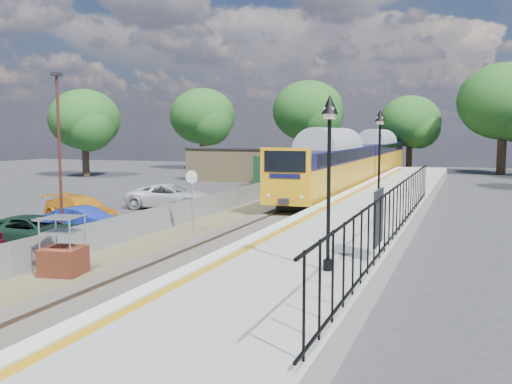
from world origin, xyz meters
The scene contains 18 objects.
ground centered at (0.00, 0.00, 0.00)m, with size 120.00×120.00×0.00m, color #2D2D30.
track_bed centered at (-0.47, 9.67, 0.09)m, with size 5.90×80.00×0.29m.
platform centered at (4.20, 8.00, 0.45)m, with size 5.00×70.00×0.90m, color gray.
platform_edge centered at (2.14, 8.00, 0.90)m, with size 0.90×70.00×0.01m.
victorian_lamp_south centered at (5.50, -4.00, 4.30)m, with size 0.44×0.44×4.60m.
victorian_lamp_north centered at (5.30, 6.00, 4.30)m, with size 0.44×0.44×4.60m.
palisade_fence centered at (6.55, 2.24, 1.84)m, with size 0.12×26.00×2.00m.
wire_fence centered at (-4.20, 12.00, 0.60)m, with size 0.06×52.00×1.20m.
outbuilding centered at (-10.91, 31.21, 1.52)m, with size 10.80×10.10×3.12m.
tree_line centered at (1.40, 42.00, 6.61)m, with size 56.80×43.80×11.88m.
train centered at (0.00, 29.93, 2.34)m, with size 2.82×40.83×3.51m.
brick_plinth centered at (-3.00, -4.07, 0.93)m, with size 1.40×1.40×1.93m.
speed_sign centered at (-2.59, 4.04, 1.95)m, with size 0.58×0.10×2.85m.
carpark_lamp centered at (-7.30, 1.10, 4.00)m, with size 0.25×0.50×7.01m.
car_green centered at (-7.02, -0.83, 0.64)m, with size 2.11×4.58×1.27m, color #163123.
car_blue centered at (-7.17, 2.44, 0.60)m, with size 1.28×3.67×1.21m, color navy.
car_yellow centered at (-9.23, 4.86, 0.69)m, with size 1.93×4.75×1.38m, color orange.
car_white centered at (-7.79, 11.35, 0.72)m, with size 2.39×5.19×1.44m, color silver.
Camera 1 is at (8.93, -18.45, 4.54)m, focal length 40.00 mm.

